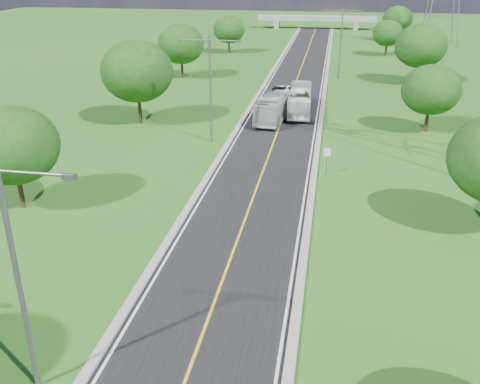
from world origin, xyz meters
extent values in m
plane|color=#215818|center=(0.00, 60.00, 0.00)|extent=(260.00, 260.00, 0.00)
cube|color=black|center=(0.00, 66.00, 0.03)|extent=(8.00, 150.00, 0.06)
cube|color=gray|center=(-4.25, 66.00, 0.11)|extent=(0.50, 150.00, 0.22)
cube|color=gray|center=(4.25, 66.00, 0.11)|extent=(0.50, 150.00, 0.22)
cylinder|color=slate|center=(5.20, 38.00, 1.20)|extent=(0.08, 0.08, 2.40)
cube|color=white|center=(5.20, 37.97, 2.00)|extent=(0.55, 0.04, 0.70)
cube|color=gray|center=(-10.00, 140.00, 1.00)|extent=(1.20, 3.00, 2.00)
cube|color=gray|center=(10.00, 140.00, 1.00)|extent=(1.20, 3.00, 2.00)
cube|color=gray|center=(0.00, 140.00, 2.60)|extent=(30.00, 3.00, 1.20)
cylinder|color=slate|center=(-6.00, 12.00, 5.00)|extent=(0.22, 0.22, 10.00)
cylinder|color=slate|center=(-4.60, 12.00, 9.60)|extent=(2.80, 0.12, 0.12)
cube|color=slate|center=(-3.30, 12.00, 9.55)|extent=(0.50, 0.25, 0.18)
cylinder|color=slate|center=(-6.00, 45.00, 5.00)|extent=(0.22, 0.22, 10.00)
cylinder|color=slate|center=(-7.40, 45.00, 9.60)|extent=(2.80, 0.12, 0.12)
cylinder|color=slate|center=(-4.60, 45.00, 9.60)|extent=(2.80, 0.12, 0.12)
cube|color=slate|center=(-8.70, 45.00, 9.55)|extent=(0.50, 0.25, 0.18)
cube|color=slate|center=(-3.30, 45.00, 9.55)|extent=(0.50, 0.25, 0.18)
cylinder|color=slate|center=(6.00, 78.00, 5.00)|extent=(0.22, 0.22, 10.00)
cylinder|color=slate|center=(4.60, 78.00, 9.60)|extent=(2.80, 0.12, 0.12)
cylinder|color=slate|center=(7.40, 78.00, 9.60)|extent=(2.80, 0.12, 0.12)
cube|color=slate|center=(3.30, 78.00, 9.55)|extent=(0.50, 0.25, 0.18)
cube|color=slate|center=(8.70, 78.00, 9.55)|extent=(0.50, 0.25, 0.18)
cylinder|color=black|center=(-16.00, 28.00, 1.35)|extent=(0.36, 0.36, 2.70)
ellipsoid|color=#1E3E10|center=(-16.00, 28.00, 4.65)|extent=(6.30, 6.30, 5.36)
cylinder|color=black|center=(-15.00, 50.00, 1.62)|extent=(0.36, 0.36, 3.24)
ellipsoid|color=#1E3E10|center=(-15.00, 50.00, 5.58)|extent=(7.56, 7.56, 6.43)
cylinder|color=black|center=(-17.00, 74.00, 1.44)|extent=(0.36, 0.36, 2.88)
ellipsoid|color=#1E3E10|center=(-17.00, 74.00, 4.96)|extent=(6.72, 6.72, 5.71)
cylinder|color=black|center=(-14.50, 98.00, 1.26)|extent=(0.36, 0.36, 2.52)
ellipsoid|color=#1E3E10|center=(-14.50, 98.00, 4.34)|extent=(5.88, 5.88, 5.00)
cylinder|color=black|center=(15.00, 52.00, 1.26)|extent=(0.36, 0.36, 2.52)
ellipsoid|color=#1E3E10|center=(15.00, 52.00, 4.34)|extent=(5.88, 5.88, 5.00)
cylinder|color=black|center=(17.00, 76.00, 1.53)|extent=(0.36, 0.36, 3.06)
ellipsoid|color=#1E3E10|center=(17.00, 76.00, 5.27)|extent=(7.14, 7.14, 6.07)
cylinder|color=black|center=(14.50, 100.00, 1.17)|extent=(0.36, 0.36, 2.34)
ellipsoid|color=#1E3E10|center=(14.50, 100.00, 4.03)|extent=(5.46, 5.46, 4.64)
cylinder|color=black|center=(18.00, 120.00, 1.35)|extent=(0.36, 0.36, 2.70)
ellipsoid|color=#1E3E10|center=(18.00, 120.00, 4.65)|extent=(6.30, 6.30, 5.36)
imported|color=white|center=(1.68, 57.16, 1.52)|extent=(2.87, 10.58, 2.92)
imported|color=beige|center=(-0.82, 54.11, 1.52)|extent=(3.58, 10.68, 2.92)
camera|label=1|loc=(5.25, -3.51, 16.29)|focal=40.00mm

